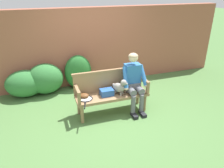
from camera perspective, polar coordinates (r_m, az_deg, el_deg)
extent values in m
plane|color=#4C753D|center=(4.98, 0.00, -7.40)|extent=(40.00, 40.00, 0.00)
cube|color=#9E5642|center=(6.20, -5.65, 9.79)|extent=(8.00, 0.30, 2.11)
ellipsoid|color=#337538|center=(5.95, -21.90, 0.13)|extent=(0.97, 0.70, 0.70)
ellipsoid|color=#337538|center=(5.92, -17.16, 1.33)|extent=(0.93, 0.71, 0.81)
ellipsoid|color=#286B2D|center=(6.00, -8.88, 3.17)|extent=(0.73, 0.45, 0.94)
cube|color=#93704C|center=(4.76, 0.00, -3.06)|extent=(1.60, 0.49, 0.06)
cylinder|color=#93704C|center=(4.57, -7.87, -7.95)|extent=(0.07, 0.07, 0.40)
cylinder|color=#93704C|center=(4.98, 8.56, -5.02)|extent=(0.07, 0.07, 0.40)
cylinder|color=#93704C|center=(4.88, -8.75, -5.72)|extent=(0.07, 0.07, 0.40)
cylinder|color=#93704C|center=(5.27, 6.77, -3.16)|extent=(0.07, 0.07, 0.40)
cube|color=#93704C|center=(4.83, -0.82, 0.79)|extent=(1.60, 0.05, 0.46)
cube|color=#93704C|center=(4.73, -0.84, 3.55)|extent=(1.64, 0.06, 0.04)
cube|color=#93704C|center=(4.36, -8.61, -3.98)|extent=(0.06, 0.06, 0.24)
cube|color=#93704C|center=(4.47, -9.23, -1.21)|extent=(0.06, 0.49, 0.04)
cube|color=#93704C|center=(4.81, 9.37, -1.13)|extent=(0.06, 0.06, 0.24)
cube|color=#93704C|center=(4.91, 8.39, 1.31)|extent=(0.06, 0.49, 0.04)
cube|color=black|center=(4.82, 5.88, -8.25)|extent=(0.10, 0.24, 0.07)
cylinder|color=slate|center=(4.76, 5.60, -5.35)|extent=(0.10, 0.10, 0.41)
cylinder|color=slate|center=(4.76, 4.97, -1.71)|extent=(0.15, 0.31, 0.15)
cube|color=black|center=(4.90, 8.03, -7.80)|extent=(0.10, 0.24, 0.07)
cylinder|color=slate|center=(4.83, 7.78, -4.94)|extent=(0.10, 0.10, 0.41)
cylinder|color=slate|center=(4.83, 7.14, -1.36)|extent=(0.15, 0.31, 0.15)
cube|color=slate|center=(4.91, 5.32, -0.56)|extent=(0.32, 0.24, 0.20)
cube|color=#2D6BB2|center=(4.82, 5.35, 2.33)|extent=(0.34, 0.22, 0.52)
cylinder|color=#2D6BB2|center=(4.64, 3.56, 1.72)|extent=(0.14, 0.32, 0.45)
sphere|color=beige|center=(4.62, 3.81, -1.14)|extent=(0.09, 0.09, 0.09)
cylinder|color=#2D6BB2|center=(4.81, 8.21, 2.34)|extent=(0.14, 0.32, 0.45)
sphere|color=beige|center=(4.80, 8.89, -0.34)|extent=(0.09, 0.09, 0.09)
sphere|color=beige|center=(4.67, 5.64, 6.89)|extent=(0.20, 0.20, 0.20)
ellipsoid|color=tan|center=(4.67, 5.61, 7.28)|extent=(0.21, 0.21, 0.14)
cylinder|color=gray|center=(4.68, 2.32, -2.71)|extent=(0.04, 0.04, 0.07)
cylinder|color=gray|center=(4.76, 2.83, -2.24)|extent=(0.04, 0.04, 0.07)
cylinder|color=gray|center=(4.74, 0.63, -2.30)|extent=(0.04, 0.04, 0.07)
cylinder|color=gray|center=(4.82, 1.16, -1.84)|extent=(0.04, 0.04, 0.07)
ellipsoid|color=gray|center=(4.70, 1.75, -0.93)|extent=(0.30, 0.31, 0.21)
sphere|color=gray|center=(4.65, 2.76, -0.97)|extent=(0.12, 0.12, 0.12)
sphere|color=gray|center=(4.59, 3.08, 0.38)|extent=(0.13, 0.13, 0.13)
ellipsoid|color=gray|center=(4.57, 3.74, 0.08)|extent=(0.09, 0.09, 0.05)
ellipsoid|color=gray|center=(4.55, 2.68, 0.04)|extent=(0.05, 0.05, 0.10)
ellipsoid|color=gray|center=(4.64, 3.27, 0.55)|extent=(0.05, 0.05, 0.10)
sphere|color=gray|center=(4.73, 0.42, -0.17)|extent=(0.06, 0.06, 0.06)
torus|color=black|center=(4.59, -6.91, -3.84)|extent=(0.36, 0.36, 0.02)
cylinder|color=silver|center=(4.59, -6.90, -3.92)|extent=(0.25, 0.25, 0.00)
cube|color=black|center=(4.44, -7.04, -4.82)|extent=(0.05, 0.08, 0.02)
cylinder|color=black|center=(4.32, -7.16, -5.74)|extent=(0.09, 0.22, 0.03)
ellipsoid|color=brown|center=(4.64, -7.44, -3.02)|extent=(0.28, 0.26, 0.09)
cube|color=#2856A3|center=(4.69, -1.40, -2.19)|extent=(0.28, 0.20, 0.14)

